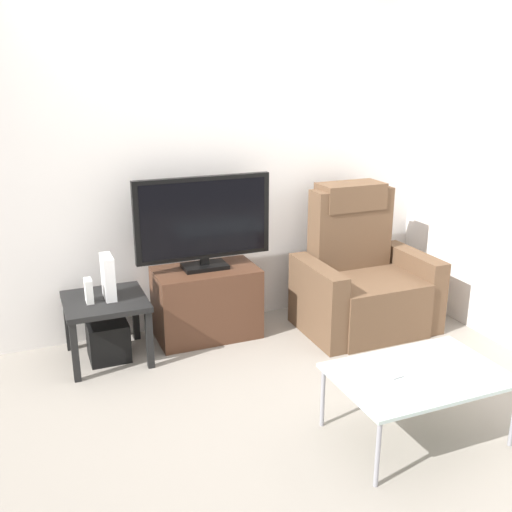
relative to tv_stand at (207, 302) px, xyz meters
name	(u,v)px	position (x,y,z in m)	size (l,w,h in m)	color
ground_plane	(260,388)	(0.07, -0.85, -0.26)	(6.40, 6.40, 0.00)	gray
wall_back	(201,156)	(0.07, 0.28, 1.04)	(6.40, 0.06, 2.60)	silver
tv_stand	(207,302)	(0.00, 0.00, 0.00)	(0.75, 0.43, 0.53)	#4C2D1E
television	(204,221)	(0.00, 0.02, 0.62)	(0.99, 0.20, 0.67)	black
recliner_armchair	(362,279)	(1.17, -0.26, 0.11)	(0.98, 0.78, 1.08)	brown
side_table	(106,308)	(-0.74, -0.09, 0.11)	(0.54, 0.54, 0.44)	black
subwoofer_box	(108,340)	(-0.74, -0.09, -0.13)	(0.27, 0.27, 0.27)	black
book_upright	(89,291)	(-0.84, -0.11, 0.26)	(0.05, 0.10, 0.16)	white
game_console	(108,277)	(-0.70, -0.08, 0.32)	(0.07, 0.20, 0.30)	white
coffee_table	(419,377)	(0.66, -1.63, 0.09)	(0.90, 0.60, 0.38)	#B2C6C1
cell_phone	(389,372)	(0.51, -1.56, 0.12)	(0.07, 0.15, 0.01)	#B7B7BC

